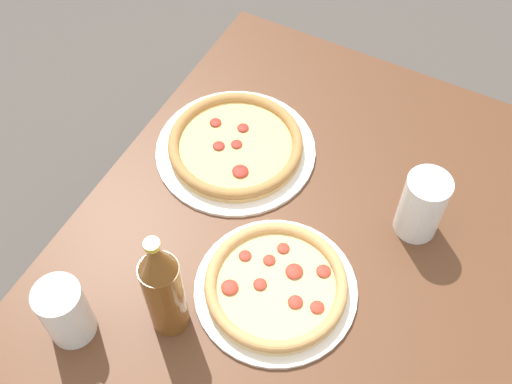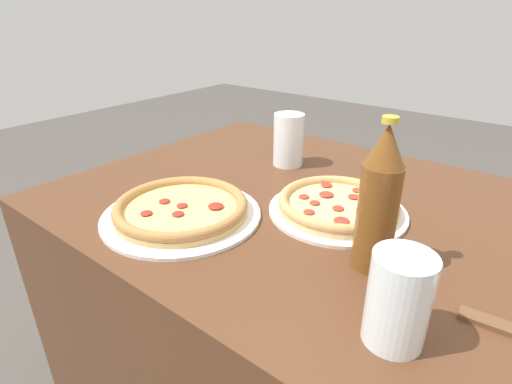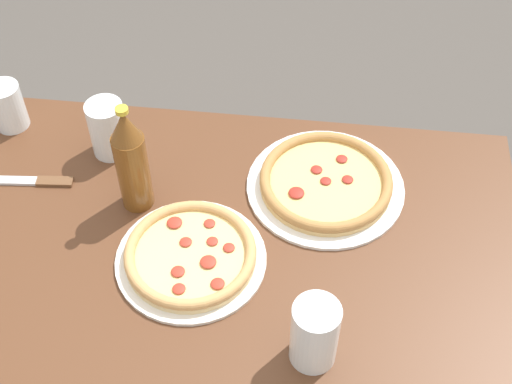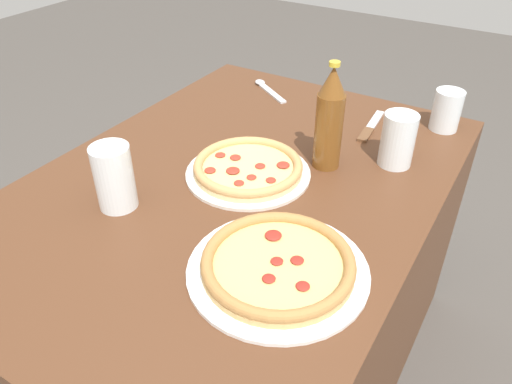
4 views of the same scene
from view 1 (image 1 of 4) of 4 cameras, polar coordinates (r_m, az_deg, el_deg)
name	(u,v)px [view 1 (image 1 of 4)]	position (r m, az deg, el deg)	size (l,w,h in m)	color
table	(284,349)	(1.51, 2.49, -13.76)	(1.24, 0.88, 0.70)	#56331E
pizza_margherita	(276,286)	(1.16, 1.79, -8.34)	(0.30, 0.30, 0.04)	silver
pizza_veggie	(236,146)	(1.34, -1.83, 4.13)	(0.34, 0.34, 0.04)	white
glass_lemonade	(66,313)	(1.14, -16.56, -10.26)	(0.08, 0.08, 0.13)	white
glass_mango_juice	(421,207)	(1.23, 14.50, -1.29)	(0.08, 0.08, 0.14)	white
beer_bottle	(163,287)	(1.05, -8.29, -8.35)	(0.07, 0.07, 0.26)	brown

